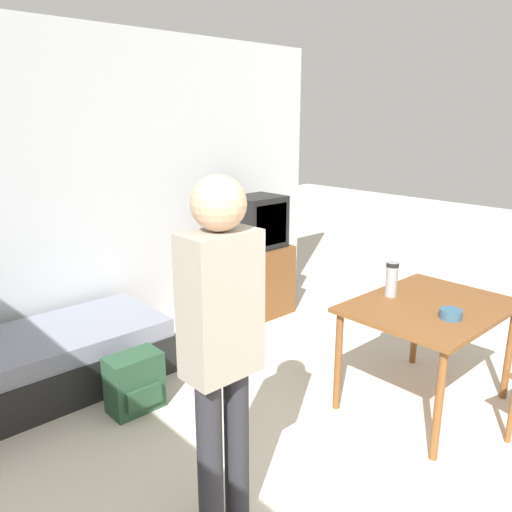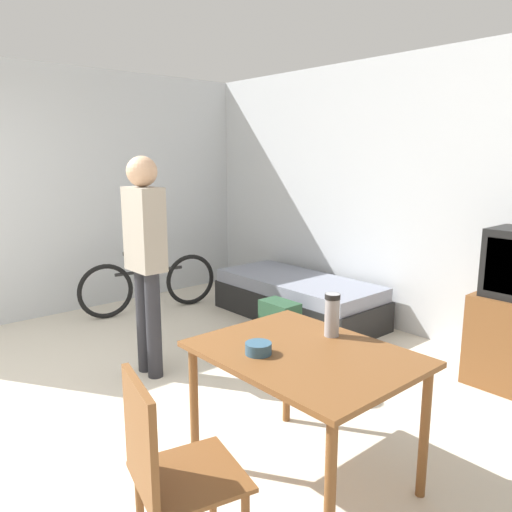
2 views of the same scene
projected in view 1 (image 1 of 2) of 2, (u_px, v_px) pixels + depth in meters
wall_back at (56, 197)px, 4.01m from camera, size 5.67×0.06×2.70m
daybed at (38, 365)px, 3.65m from camera, size 1.90×0.84×0.45m
tv at (257, 262)px, 5.07m from camera, size 0.61×0.50×1.23m
dining_table at (429, 317)px, 3.40m from camera, size 1.12×0.86×0.75m
person_standing at (221, 339)px, 2.19m from camera, size 0.34×0.23×1.75m
thermos_flask at (392, 278)px, 3.50m from camera, size 0.09×0.09×0.25m
mate_bowl at (451, 314)px, 3.13m from camera, size 0.14×0.14×0.06m
backpack at (135, 383)px, 3.44m from camera, size 0.37×0.25×0.41m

